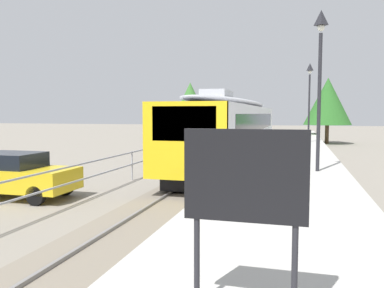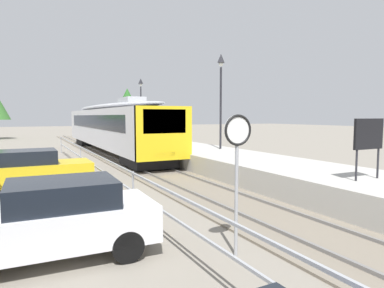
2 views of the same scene
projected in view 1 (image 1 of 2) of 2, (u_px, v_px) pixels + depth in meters
ground_plane at (147, 177)px, 17.54m from camera, size 160.00×160.00×0.00m
track_rails at (212, 179)px, 16.74m from camera, size 3.20×60.00×0.14m
commuter_train at (235, 126)px, 22.26m from camera, size 2.82×20.71×3.74m
station_platform at (290, 173)px, 15.85m from camera, size 3.90×60.00×0.90m
platform_lamp_mid_platform at (320, 60)px, 12.90m from camera, size 0.34×0.34×5.35m
platform_lamp_far_end at (309, 87)px, 26.47m from camera, size 0.34×0.34×5.35m
platform_notice_board at (245, 182)px, 3.75m from camera, size 1.20×0.08×1.80m
parked_hatchback_yellow at (15, 175)px, 13.12m from camera, size 4.01×1.79×1.53m
tree_behind_carpark at (328, 101)px, 36.65m from camera, size 4.40×4.40×6.21m
tree_behind_station_far at (190, 100)px, 45.60m from camera, size 3.98×3.98×6.49m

